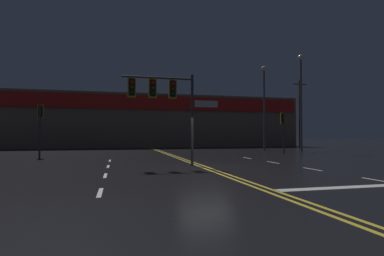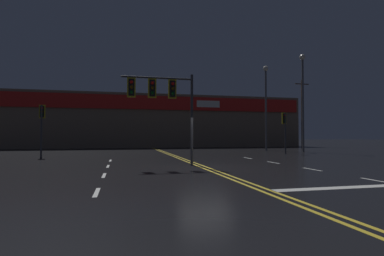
% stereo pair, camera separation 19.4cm
% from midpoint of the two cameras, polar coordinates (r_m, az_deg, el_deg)
% --- Properties ---
extents(ground_plane, '(200.00, 200.00, 0.00)m').
position_cam_midpoint_polar(ground_plane, '(14.63, 2.26, -7.58)').
color(ground_plane, black).
extents(road_markings, '(13.72, 60.00, 0.01)m').
position_cam_midpoint_polar(road_markings, '(13.80, 7.04, -7.91)').
color(road_markings, gold).
rests_on(road_markings, ground).
extents(traffic_signal_median, '(3.71, 0.36, 4.76)m').
position_cam_midpoint_polar(traffic_signal_median, '(15.46, -6.20, 6.44)').
color(traffic_signal_median, '#38383D').
rests_on(traffic_signal_median, ground).
extents(traffic_signal_corner_northwest, '(0.42, 0.36, 3.82)m').
position_cam_midpoint_polar(traffic_signal_corner_northwest, '(24.34, -27.13, 1.63)').
color(traffic_signal_corner_northwest, '#38383D').
rests_on(traffic_signal_corner_northwest, ground).
extents(traffic_signal_corner_northeast, '(0.42, 0.36, 3.58)m').
position_cam_midpoint_polar(traffic_signal_corner_northeast, '(27.27, 16.78, 0.83)').
color(traffic_signal_corner_northeast, '#38383D').
rests_on(traffic_signal_corner_northeast, ground).
extents(streetlight_near_left, '(0.56, 0.56, 9.00)m').
position_cam_midpoint_polar(streetlight_near_left, '(32.86, 13.41, 5.94)').
color(streetlight_near_left, '#59595E').
rests_on(streetlight_near_left, ground).
extents(streetlight_near_right, '(0.56, 0.56, 9.51)m').
position_cam_midpoint_polar(streetlight_near_right, '(31.26, 19.87, 6.89)').
color(streetlight_near_right, '#59595E').
rests_on(streetlight_near_right, ground).
extents(building_backdrop, '(42.37, 10.23, 7.08)m').
position_cam_midpoint_polar(building_backdrop, '(43.95, -8.66, 1.12)').
color(building_backdrop, '#7A6651').
rests_on(building_backdrop, ground).
extents(utility_pole_row, '(45.46, 0.26, 12.55)m').
position_cam_midpoint_polar(utility_pole_row, '(39.09, -11.46, 4.86)').
color(utility_pole_row, '#4C3828').
rests_on(utility_pole_row, ground).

